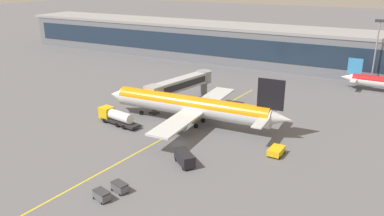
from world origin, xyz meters
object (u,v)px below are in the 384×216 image
at_px(baggage_cart_0, 102,195).
at_px(baggage_cart_1, 120,187).
at_px(fuel_tanker, 116,116).
at_px(main_airliner, 192,106).
at_px(pushback_tug, 276,151).
at_px(crew_van, 184,157).

distance_m(baggage_cart_0, baggage_cart_1, 3.20).
bearing_deg(baggage_cart_1, fuel_tanker, 129.72).
xyz_separation_m(baggage_cart_0, baggage_cart_1, (0.86, 3.08, 0.00)).
bearing_deg(main_airliner, pushback_tug, -16.56).
bearing_deg(fuel_tanker, baggage_cart_0, -55.21).
relative_size(main_airliner, pushback_tug, 11.14).
xyz_separation_m(main_airliner, baggage_cart_1, (3.77, -29.97, -3.38)).
height_order(main_airliner, baggage_cart_0, main_airliner).
distance_m(fuel_tanker, baggage_cart_1, 28.66).
distance_m(crew_van, baggage_cart_1, 13.16).
bearing_deg(baggage_cart_0, crew_van, 71.71).
xyz_separation_m(crew_van, baggage_cart_0, (-5.13, -15.52, -0.53)).
bearing_deg(crew_van, fuel_tanker, 156.98).
height_order(fuel_tanker, crew_van, fuel_tanker).
relative_size(main_airliner, baggage_cart_0, 14.69).
height_order(fuel_tanker, baggage_cart_0, fuel_tanker).
bearing_deg(baggage_cart_1, main_airliner, 97.16).
bearing_deg(main_airliner, baggage_cart_0, -84.97).
distance_m(fuel_tanker, pushback_tug, 35.56).
height_order(main_airliner, baggage_cart_1, main_airliner).
bearing_deg(baggage_cart_0, baggage_cart_1, 74.42).
bearing_deg(fuel_tanker, crew_van, -23.02).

